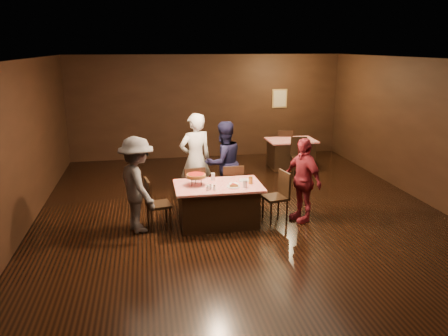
{
  "coord_description": "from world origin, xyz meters",
  "views": [
    {
      "loc": [
        -1.79,
        -7.74,
        3.24
      ],
      "look_at": [
        -0.38,
        0.1,
        1.0
      ],
      "focal_mm": 35.0,
      "sensor_mm": 36.0,
      "label": 1
    }
  ],
  "objects_px": {
    "pizza_stand": "(196,176)",
    "chair_end_right": "(275,196)",
    "diner_white_jacket": "(196,159)",
    "diner_navy_hoodie": "(224,163)",
    "glass_amber": "(251,180)",
    "main_table": "(218,204)",
    "chair_back_near": "(300,156)",
    "chair_far_right": "(232,186)",
    "glass_front_right": "(245,184)",
    "glass_back": "(213,177)",
    "diner_grey_knit": "(138,185)",
    "diner_red_shirt": "(303,180)",
    "chair_back_far": "(284,145)",
    "chair_end_left": "(159,204)",
    "back_table": "(291,153)",
    "plate_empty": "(245,180)",
    "chair_far_left": "(192,189)"
  },
  "relations": [
    {
      "from": "pizza_stand",
      "to": "chair_end_right",
      "type": "bearing_deg",
      "value": -1.91
    },
    {
      "from": "pizza_stand",
      "to": "glass_front_right",
      "type": "height_order",
      "value": "pizza_stand"
    },
    {
      "from": "chair_back_far",
      "to": "plate_empty",
      "type": "distance_m",
      "value": 4.55
    },
    {
      "from": "glass_front_right",
      "to": "glass_amber",
      "type": "distance_m",
      "value": 0.25
    },
    {
      "from": "main_table",
      "to": "pizza_stand",
      "type": "xyz_separation_m",
      "value": [
        -0.4,
        0.05,
        0.57
      ]
    },
    {
      "from": "back_table",
      "to": "glass_front_right",
      "type": "relative_size",
      "value": 9.29
    },
    {
      "from": "glass_back",
      "to": "plate_empty",
      "type": "bearing_deg",
      "value": -14.04
    },
    {
      "from": "glass_front_right",
      "to": "glass_amber",
      "type": "height_order",
      "value": "same"
    },
    {
      "from": "glass_amber",
      "to": "glass_front_right",
      "type": "bearing_deg",
      "value": -126.87
    },
    {
      "from": "chair_far_right",
      "to": "pizza_stand",
      "type": "relative_size",
      "value": 2.5
    },
    {
      "from": "diner_red_shirt",
      "to": "back_table",
      "type": "bearing_deg",
      "value": 143.74
    },
    {
      "from": "back_table",
      "to": "diner_grey_knit",
      "type": "distance_m",
      "value": 5.47
    },
    {
      "from": "chair_far_right",
      "to": "chair_end_right",
      "type": "bearing_deg",
      "value": 132.9
    },
    {
      "from": "glass_front_right",
      "to": "glass_amber",
      "type": "xyz_separation_m",
      "value": [
        0.15,
        0.2,
        0.0
      ]
    },
    {
      "from": "glass_front_right",
      "to": "back_table",
      "type": "bearing_deg",
      "value": 60.54
    },
    {
      "from": "diner_navy_hoodie",
      "to": "glass_back",
      "type": "distance_m",
      "value": 0.91
    },
    {
      "from": "back_table",
      "to": "chair_far_left",
      "type": "distance_m",
      "value": 4.14
    },
    {
      "from": "diner_navy_hoodie",
      "to": "glass_amber",
      "type": "xyz_separation_m",
      "value": [
        0.3,
        -1.18,
        -0.04
      ]
    },
    {
      "from": "diner_navy_hoodie",
      "to": "diner_red_shirt",
      "type": "relative_size",
      "value": 1.09
    },
    {
      "from": "back_table",
      "to": "diner_navy_hoodie",
      "type": "xyz_separation_m",
      "value": [
        -2.31,
        -2.45,
        0.49
      ]
    },
    {
      "from": "chair_far_right",
      "to": "plate_empty",
      "type": "bearing_deg",
      "value": 103.91
    },
    {
      "from": "diner_white_jacket",
      "to": "glass_front_right",
      "type": "xyz_separation_m",
      "value": [
        0.73,
        -1.45,
        -0.12
      ]
    },
    {
      "from": "chair_end_right",
      "to": "chair_back_far",
      "type": "relative_size",
      "value": 1.0
    },
    {
      "from": "chair_back_near",
      "to": "diner_grey_knit",
      "type": "xyz_separation_m",
      "value": [
        -4.07,
        -2.92,
        0.39
      ]
    },
    {
      "from": "chair_far_left",
      "to": "glass_amber",
      "type": "bearing_deg",
      "value": 130.4
    },
    {
      "from": "chair_far_right",
      "to": "glass_front_right",
      "type": "height_order",
      "value": "chair_far_right"
    },
    {
      "from": "diner_red_shirt",
      "to": "glass_amber",
      "type": "relative_size",
      "value": 11.51
    },
    {
      "from": "diner_grey_knit",
      "to": "diner_red_shirt",
      "type": "distance_m",
      "value": 3.05
    },
    {
      "from": "chair_back_far",
      "to": "chair_end_left",
      "type": "bearing_deg",
      "value": 60.32
    },
    {
      "from": "chair_back_far",
      "to": "diner_navy_hoodie",
      "type": "bearing_deg",
      "value": 64.77
    },
    {
      "from": "chair_end_right",
      "to": "diner_grey_knit",
      "type": "relative_size",
      "value": 0.55
    },
    {
      "from": "chair_end_right",
      "to": "chair_back_near",
      "type": "relative_size",
      "value": 1.0
    },
    {
      "from": "chair_back_far",
      "to": "diner_white_jacket",
      "type": "bearing_deg",
      "value": 57.8
    },
    {
      "from": "chair_end_left",
      "to": "diner_grey_knit",
      "type": "height_order",
      "value": "diner_grey_knit"
    },
    {
      "from": "diner_white_jacket",
      "to": "glass_amber",
      "type": "bearing_deg",
      "value": 107.09
    },
    {
      "from": "diner_grey_knit",
      "to": "diner_red_shirt",
      "type": "xyz_separation_m",
      "value": [
        3.05,
        -0.05,
        -0.06
      ]
    },
    {
      "from": "chair_far_left",
      "to": "glass_back",
      "type": "distance_m",
      "value": 0.68
    },
    {
      "from": "chair_back_far",
      "to": "chair_back_near",
      "type": "bearing_deg",
      "value": 101.91
    },
    {
      "from": "diner_navy_hoodie",
      "to": "diner_red_shirt",
      "type": "distance_m",
      "value": 1.78
    },
    {
      "from": "diner_white_jacket",
      "to": "pizza_stand",
      "type": "xyz_separation_m",
      "value": [
        -0.12,
        -1.15,
        -0.01
      ]
    },
    {
      "from": "diner_navy_hoodie",
      "to": "chair_back_far",
      "type": "bearing_deg",
      "value": -148.6
    },
    {
      "from": "glass_front_right",
      "to": "diner_red_shirt",
      "type": "bearing_deg",
      "value": 8.11
    },
    {
      "from": "chair_end_left",
      "to": "glass_amber",
      "type": "height_order",
      "value": "chair_end_left"
    },
    {
      "from": "chair_end_left",
      "to": "diner_red_shirt",
      "type": "relative_size",
      "value": 0.59
    },
    {
      "from": "plate_empty",
      "to": "pizza_stand",
      "type": "bearing_deg",
      "value": -173.99
    },
    {
      "from": "chair_far_right",
      "to": "glass_front_right",
      "type": "distance_m",
      "value": 1.07
    },
    {
      "from": "chair_far_right",
      "to": "chair_end_right",
      "type": "xyz_separation_m",
      "value": [
        0.7,
        -0.75,
        0.0
      ]
    },
    {
      "from": "chair_far_left",
      "to": "diner_navy_hoodie",
      "type": "height_order",
      "value": "diner_navy_hoodie"
    },
    {
      "from": "back_table",
      "to": "chair_end_right",
      "type": "distance_m",
      "value": 3.9
    },
    {
      "from": "chair_back_near",
      "to": "diner_white_jacket",
      "type": "relative_size",
      "value": 0.49
    }
  ]
}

